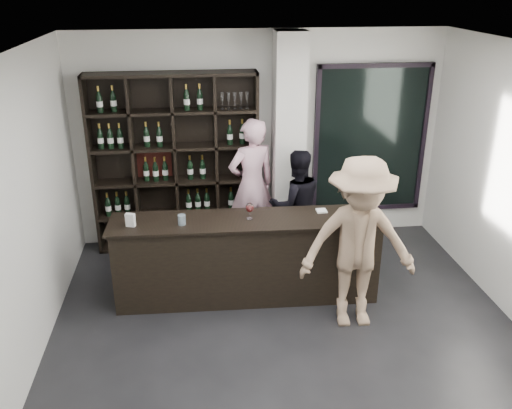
{
  "coord_description": "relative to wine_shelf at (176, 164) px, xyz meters",
  "views": [
    {
      "loc": [
        -0.89,
        -4.38,
        3.5
      ],
      "look_at": [
        -0.24,
        1.1,
        1.18
      ],
      "focal_mm": 38.0,
      "sensor_mm": 36.0,
      "label": 1
    }
  ],
  "objects": [
    {
      "name": "floor",
      "position": [
        1.15,
        -2.57,
        -1.2
      ],
      "size": [
        5.0,
        5.5,
        0.01
      ],
      "primitive_type": "cube",
      "color": "black",
      "rests_on": "ground"
    },
    {
      "name": "wine_shelf",
      "position": [
        0.0,
        0.0,
        0.0
      ],
      "size": [
        2.2,
        0.35,
        2.4
      ],
      "primitive_type": null,
      "color": "black",
      "rests_on": "floor"
    },
    {
      "name": "structural_column",
      "position": [
        1.5,
        -0.1,
        0.25
      ],
      "size": [
        0.4,
        0.4,
        2.9
      ],
      "primitive_type": "cube",
      "color": "silver",
      "rests_on": "floor"
    },
    {
      "name": "glass_panel",
      "position": [
        2.7,
        0.12,
        0.2
      ],
      "size": [
        1.6,
        0.08,
        2.1
      ],
      "color": "black",
      "rests_on": "floor"
    },
    {
      "name": "tasting_counter",
      "position": [
        0.8,
        -1.47,
        -0.69
      ],
      "size": [
        3.06,
        0.64,
        1.01
      ],
      "rotation": [
        0.0,
        0.0,
        -0.03
      ],
      "color": "black",
      "rests_on": "floor"
    },
    {
      "name": "taster_pink",
      "position": [
        1.0,
        -0.17,
        -0.29
      ],
      "size": [
        0.77,
        0.63,
        1.83
      ],
      "primitive_type": "imported",
      "rotation": [
        0.0,
        0.0,
        3.48
      ],
      "color": "#FABED1",
      "rests_on": "floor"
    },
    {
      "name": "taster_black",
      "position": [
        1.54,
        -0.52,
        -0.45
      ],
      "size": [
        0.78,
        0.64,
        1.49
      ],
      "primitive_type": "imported",
      "rotation": [
        0.0,
        0.0,
        3.25
      ],
      "color": "black",
      "rests_on": "floor"
    },
    {
      "name": "customer",
      "position": [
        1.9,
        -2.1,
        -0.25
      ],
      "size": [
        1.25,
        0.76,
        1.89
      ],
      "primitive_type": "imported",
      "rotation": [
        0.0,
        0.0,
        -0.04
      ],
      "color": "#96795E",
      "rests_on": "floor"
    },
    {
      "name": "wine_glass",
      "position": [
        0.83,
        -1.47,
        -0.09
      ],
      "size": [
        0.09,
        0.09,
        0.21
      ],
      "primitive_type": null,
      "rotation": [
        0.0,
        0.0,
        0.03
      ],
      "color": "white",
      "rests_on": "tasting_counter"
    },
    {
      "name": "spit_cup",
      "position": [
        0.08,
        -1.53,
        -0.14
      ],
      "size": [
        0.11,
        0.11,
        0.11
      ],
      "primitive_type": "cylinder",
      "rotation": [
        0.0,
        0.0,
        0.33
      ],
      "color": "silver",
      "rests_on": "tasting_counter"
    },
    {
      "name": "napkin_stack",
      "position": [
        1.68,
        -1.36,
        -0.18
      ],
      "size": [
        0.12,
        0.12,
        0.02
      ],
      "primitive_type": "cube",
      "rotation": [
        0.0,
        0.0,
        0.02
      ],
      "color": "white",
      "rests_on": "tasting_counter"
    },
    {
      "name": "card_stand",
      "position": [
        -0.47,
        -1.51,
        -0.12
      ],
      "size": [
        0.11,
        0.08,
        0.15
      ],
      "primitive_type": "cube",
      "rotation": [
        0.0,
        0.0,
        -0.34
      ],
      "color": "white",
      "rests_on": "tasting_counter"
    }
  ]
}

